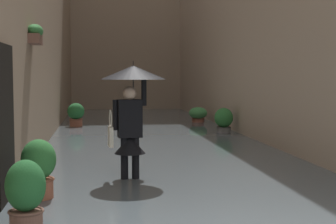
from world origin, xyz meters
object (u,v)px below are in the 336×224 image
at_px(potted_plant_far_right, 39,171).
at_px(potted_plant_far_left, 224,121).
at_px(person_wading, 132,98).
at_px(potted_plant_mid_right, 26,196).
at_px(potted_plant_mid_left, 198,115).
at_px(potted_plant_near_right, 76,115).

height_order(potted_plant_far_right, potted_plant_far_left, potted_plant_far_right).
height_order(person_wading, potted_plant_mid_right, person_wading).
bearing_deg(potted_plant_mid_left, potted_plant_near_right, 12.23).
xyz_separation_m(potted_plant_far_right, potted_plant_mid_right, (-0.00, 1.29, -0.04)).
bearing_deg(potted_plant_mid_left, potted_plant_mid_right, 70.00).
height_order(potted_plant_mid_left, potted_plant_mid_right, potted_plant_mid_right).
distance_m(person_wading, potted_plant_near_right, 8.59).
distance_m(person_wading, potted_plant_mid_right, 2.91).
bearing_deg(potted_plant_near_right, potted_plant_far_left, 150.84).
distance_m(potted_plant_far_right, potted_plant_near_right, 9.57).
bearing_deg(potted_plant_far_right, potted_plant_near_right, -90.58).
relative_size(potted_plant_far_right, potted_plant_mid_right, 1.07).
bearing_deg(potted_plant_far_right, potted_plant_far_left, -121.37).
bearing_deg(person_wading, potted_plant_far_left, -116.70).
bearing_deg(potted_plant_far_left, potted_plant_mid_right, 62.71).
bearing_deg(potted_plant_near_right, person_wading, 98.30).
bearing_deg(person_wading, potted_plant_far_right, 40.09).
relative_size(potted_plant_far_left, potted_plant_mid_right, 0.97).
bearing_deg(potted_plant_mid_left, potted_plant_far_right, 67.73).
distance_m(potted_plant_far_right, potted_plant_mid_left, 11.32).
relative_size(potted_plant_mid_left, potted_plant_mid_right, 0.75).
relative_size(person_wading, potted_plant_mid_left, 3.06).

